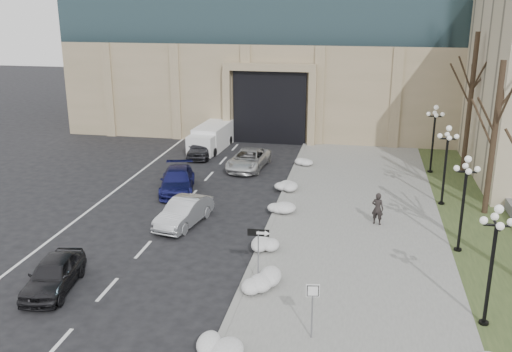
% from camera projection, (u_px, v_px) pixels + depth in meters
% --- Properties ---
extents(sidewalk, '(9.00, 40.00, 0.12)m').
position_uv_depth(sidewalk, '(356.00, 232.00, 29.31)').
color(sidewalk, gray).
rests_on(sidewalk, ground).
extents(curb, '(0.30, 40.00, 0.14)m').
position_uv_depth(curb, '(270.00, 225.00, 30.11)').
color(curb, gray).
rests_on(curb, ground).
extents(grass_strip, '(4.00, 40.00, 0.10)m').
position_uv_depth(grass_strip, '(489.00, 241.00, 28.16)').
color(grass_strip, '#334221').
rests_on(grass_strip, ground).
extents(car_a, '(2.21, 4.29, 1.40)m').
position_uv_depth(car_a, '(53.00, 274.00, 23.40)').
color(car_a, black).
rests_on(car_a, ground).
extents(car_b, '(2.30, 4.53, 1.42)m').
position_uv_depth(car_b, '(184.00, 212.00, 30.15)').
color(car_b, '#AFB2B7').
rests_on(car_b, ground).
extents(car_c, '(3.16, 5.27, 1.43)m').
position_uv_depth(car_c, '(177.00, 181.00, 35.37)').
color(car_c, navy).
rests_on(car_c, ground).
extents(car_d, '(2.72, 5.11, 1.37)m').
position_uv_depth(car_d, '(248.00, 159.00, 40.16)').
color(car_d, silver).
rests_on(car_d, ground).
extents(car_e, '(2.04, 4.27, 1.41)m').
position_uv_depth(car_e, '(201.00, 148.00, 43.22)').
color(car_e, '#2A2A2F').
rests_on(car_e, ground).
extents(pedestrian, '(0.73, 0.58, 1.73)m').
position_uv_depth(pedestrian, '(378.00, 209.00, 29.90)').
color(pedestrian, black).
rests_on(pedestrian, sidewalk).
extents(box_truck, '(2.45, 6.04, 1.88)m').
position_uv_depth(box_truck, '(211.00, 138.00, 45.34)').
color(box_truck, silver).
rests_on(box_truck, ground).
extents(one_way_sign, '(0.94, 0.25, 2.52)m').
position_uv_depth(one_way_sign, '(262.00, 240.00, 23.35)').
color(one_way_sign, slate).
rests_on(one_way_sign, ground).
extents(keep_sign, '(0.47, 0.12, 2.20)m').
position_uv_depth(keep_sign, '(313.00, 300.00, 19.61)').
color(keep_sign, slate).
rests_on(keep_sign, ground).
extents(snow_clump_c, '(1.10, 1.60, 0.36)m').
position_uv_depth(snow_clump_c, '(259.00, 284.00, 23.48)').
color(snow_clump_c, silver).
rests_on(snow_clump_c, sidewalk).
extents(snow_clump_d, '(1.10, 1.60, 0.36)m').
position_uv_depth(snow_clump_d, '(267.00, 242.00, 27.44)').
color(snow_clump_d, silver).
rests_on(snow_clump_d, sidewalk).
extents(snow_clump_e, '(1.10, 1.60, 0.36)m').
position_uv_depth(snow_clump_e, '(280.00, 207.00, 32.09)').
color(snow_clump_e, silver).
rests_on(snow_clump_e, sidewalk).
extents(snow_clump_f, '(1.10, 1.60, 0.36)m').
position_uv_depth(snow_clump_f, '(287.00, 185.00, 35.85)').
color(snow_clump_f, silver).
rests_on(snow_clump_f, sidewalk).
extents(snow_clump_g, '(1.10, 1.60, 0.36)m').
position_uv_depth(snow_clump_g, '(303.00, 164.00, 40.43)').
color(snow_clump_g, silver).
rests_on(snow_clump_g, sidewalk).
extents(lamppost_a, '(1.18, 1.18, 4.76)m').
position_uv_depth(lamppost_a, '(494.00, 250.00, 20.06)').
color(lamppost_a, black).
rests_on(lamppost_a, ground).
extents(lamppost_b, '(1.18, 1.18, 4.76)m').
position_uv_depth(lamppost_b, '(464.00, 191.00, 26.16)').
color(lamppost_b, black).
rests_on(lamppost_b, ground).
extents(lamppost_c, '(1.18, 1.18, 4.76)m').
position_uv_depth(lamppost_c, '(446.00, 155.00, 32.25)').
color(lamppost_c, black).
rests_on(lamppost_c, ground).
extents(lamppost_d, '(1.18, 1.18, 4.76)m').
position_uv_depth(lamppost_d, '(434.00, 130.00, 38.35)').
color(lamppost_d, black).
rests_on(lamppost_d, ground).
extents(tree_mid, '(3.20, 3.20, 8.50)m').
position_uv_depth(tree_mid, '(497.00, 117.00, 30.20)').
color(tree_mid, black).
rests_on(tree_mid, ground).
extents(tree_far, '(3.20, 3.20, 9.50)m').
position_uv_depth(tree_far, '(472.00, 84.00, 37.51)').
color(tree_far, black).
rests_on(tree_far, ground).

